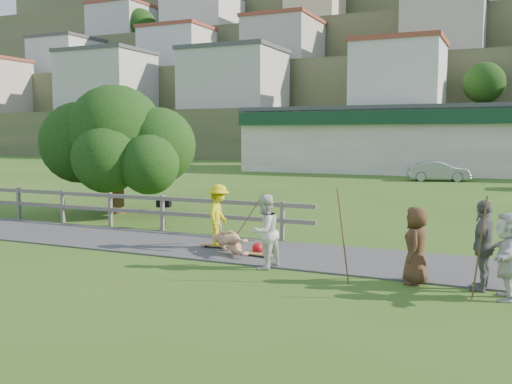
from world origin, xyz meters
TOP-DOWN VIEW (x-y plane):
  - ground at (0.00, 0.00)m, footprint 260.00×260.00m
  - path at (0.00, 1.50)m, footprint 34.00×3.00m
  - fence at (-4.62, 3.30)m, footprint 15.05×0.10m
  - strip_mall at (4.00, 34.94)m, footprint 32.50×10.75m
  - hillside at (0.00, 91.31)m, footprint 220.00×67.00m
  - skater_rider at (0.97, 1.41)m, footprint 0.81×1.14m
  - skater_fallen at (1.51, 0.98)m, footprint 1.38×1.56m
  - spectator_a at (2.89, -0.06)m, footprint 0.84×0.96m
  - spectator_b at (7.40, -0.00)m, footprint 0.59×1.08m
  - spectator_c at (6.16, -0.03)m, footprint 0.55×0.80m
  - spectator_d at (7.83, -0.47)m, footprint 0.51×1.49m
  - car_silver at (3.64, 26.42)m, footprint 4.02×2.36m
  - tree at (-5.72, 5.87)m, footprint 5.87×5.87m
  - bbq at (-2.17, 3.65)m, footprint 0.49×0.42m
  - longboard_rider at (0.97, 1.41)m, footprint 0.98×0.31m
  - longboard_fallen at (2.31, 0.88)m, footprint 0.85×0.30m
  - helmet at (2.11, 1.33)m, footprint 0.28×0.28m
  - pole_rider at (1.57, 1.81)m, footprint 0.03×0.03m
  - pole_spec_left at (4.82, -0.59)m, footprint 0.03×0.03m
  - pole_spec_right at (7.37, -0.73)m, footprint 0.03×0.03m

SIDE VIEW (x-z plane):
  - ground at x=0.00m, z-range 0.00..0.00m
  - path at x=0.00m, z-range 0.00..0.04m
  - longboard_fallen at x=2.31m, z-range 0.00..0.09m
  - longboard_rider at x=0.97m, z-range 0.00..0.11m
  - helmet at x=2.11m, z-range 0.00..0.28m
  - skater_fallen at x=1.51m, z-range 0.00..0.61m
  - bbq at x=-2.17m, z-range 0.00..0.91m
  - car_silver at x=3.64m, z-range 0.00..1.25m
  - fence at x=-4.62m, z-range 0.17..1.27m
  - spectator_c at x=6.16m, z-range 0.00..1.56m
  - spectator_d at x=7.83m, z-range 0.00..1.60m
  - skater_rider at x=0.97m, z-range 0.00..1.60m
  - spectator_a at x=2.89m, z-range 0.00..1.66m
  - spectator_b at x=7.40m, z-range 0.00..1.75m
  - pole_rider at x=1.57m, z-range 0.00..1.77m
  - pole_spec_right at x=7.37m, z-range 0.00..1.91m
  - pole_spec_left at x=4.82m, z-range 0.00..1.93m
  - tree at x=-5.72m, z-range 0.00..4.33m
  - strip_mall at x=4.00m, z-range 0.03..5.13m
  - hillside at x=0.00m, z-range -9.34..38.16m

